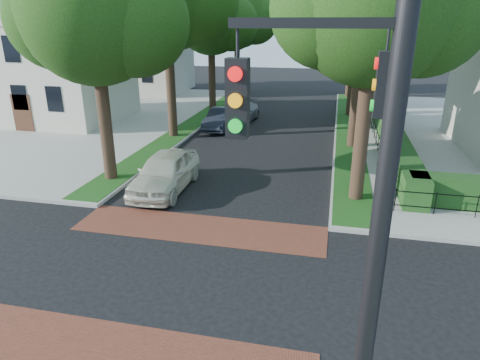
% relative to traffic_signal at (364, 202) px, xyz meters
% --- Properties ---
extents(ground, '(120.00, 120.00, 0.00)m').
position_rel_traffic_signal_xyz_m(ground, '(-4.89, 4.41, -4.71)').
color(ground, black).
rests_on(ground, ground).
extents(sidewalk_nw, '(30.00, 30.00, 0.15)m').
position_rel_traffic_signal_xyz_m(sidewalk_nw, '(-24.39, 23.41, -4.63)').
color(sidewalk_nw, gray).
rests_on(sidewalk_nw, ground).
extents(crosswalk_far, '(9.00, 2.20, 0.01)m').
position_rel_traffic_signal_xyz_m(crosswalk_far, '(-4.89, 7.61, -4.70)').
color(crosswalk_far, brown).
rests_on(crosswalk_far, ground).
extents(crosswalk_near, '(9.00, 2.20, 0.01)m').
position_rel_traffic_signal_xyz_m(crosswalk_near, '(-4.89, 1.21, -4.70)').
color(crosswalk_near, brown).
rests_on(crosswalk_near, ground).
extents(grass_strip_ne, '(1.60, 29.80, 0.02)m').
position_rel_traffic_signal_xyz_m(grass_strip_ne, '(0.51, 23.51, -4.55)').
color(grass_strip_ne, '#184313').
rests_on(grass_strip_ne, sidewalk_ne).
extents(grass_strip_nw, '(1.60, 29.80, 0.02)m').
position_rel_traffic_signal_xyz_m(grass_strip_nw, '(-10.29, 23.51, -4.55)').
color(grass_strip_nw, '#184313').
rests_on(grass_strip_nw, sidewalk_nw).
extents(tree_right_near, '(7.75, 6.67, 10.66)m').
position_rel_traffic_signal_xyz_m(tree_right_near, '(0.72, 11.65, 2.92)').
color(tree_right_near, black).
rests_on(tree_right_near, sidewalk_ne).
extents(tree_right_mid, '(8.25, 7.09, 11.22)m').
position_rel_traffic_signal_xyz_m(tree_right_mid, '(0.72, 19.66, 3.28)').
color(tree_right_mid, black).
rests_on(tree_right_mid, sidewalk_ne).
extents(tree_right_far, '(7.25, 6.23, 9.74)m').
position_rel_traffic_signal_xyz_m(tree_right_far, '(0.71, 28.64, 2.20)').
color(tree_right_far, black).
rests_on(tree_right_far, sidewalk_ne).
extents(tree_right_back, '(7.50, 6.45, 10.20)m').
position_rel_traffic_signal_xyz_m(tree_right_back, '(0.72, 37.64, 2.56)').
color(tree_right_back, black).
rests_on(tree_right_back, sidewalk_ne).
extents(tree_left_near, '(7.50, 6.45, 10.20)m').
position_rel_traffic_signal_xyz_m(tree_left_near, '(-10.28, 11.64, 2.56)').
color(tree_left_near, black).
rests_on(tree_left_near, sidewalk_nw).
extents(tree_left_far, '(7.00, 6.02, 9.86)m').
position_rel_traffic_signal_xyz_m(tree_left_far, '(-10.29, 28.63, 2.41)').
color(tree_left_far, black).
rests_on(tree_left_far, sidewalk_nw).
extents(tree_left_back, '(7.75, 6.66, 10.44)m').
position_rel_traffic_signal_xyz_m(tree_left_back, '(-10.28, 37.65, 2.70)').
color(tree_left_back, black).
rests_on(tree_left_back, sidewalk_nw).
extents(hedge_main_road, '(1.00, 18.00, 1.20)m').
position_rel_traffic_signal_xyz_m(hedge_main_road, '(2.81, 19.41, -3.96)').
color(hedge_main_road, '#1B4016').
rests_on(hedge_main_road, sidewalk_ne).
extents(fence_main_road, '(0.06, 18.00, 0.90)m').
position_rel_traffic_signal_xyz_m(fence_main_road, '(2.01, 19.41, -4.11)').
color(fence_main_road, black).
rests_on(fence_main_road, sidewalk_ne).
extents(house_left_near, '(10.00, 9.00, 10.14)m').
position_rel_traffic_signal_xyz_m(house_left_near, '(-20.38, 22.41, 0.33)').
color(house_left_near, beige).
rests_on(house_left_near, sidewalk_nw).
extents(house_left_far, '(10.00, 9.00, 10.14)m').
position_rel_traffic_signal_xyz_m(house_left_far, '(-20.38, 36.41, 0.33)').
color(house_left_far, beige).
rests_on(house_left_far, sidewalk_nw).
extents(traffic_signal, '(2.17, 2.00, 8.00)m').
position_rel_traffic_signal_xyz_m(traffic_signal, '(0.00, 0.00, 0.00)').
color(traffic_signal, black).
rests_on(traffic_signal, sidewalk_se).
extents(parked_car_front, '(2.08, 4.97, 1.68)m').
position_rel_traffic_signal_xyz_m(parked_car_front, '(-7.47, 10.90, -3.87)').
color(parked_car_front, beige).
rests_on(parked_car_front, ground).
extents(parked_car_middle, '(1.62, 4.34, 1.42)m').
position_rel_traffic_signal_xyz_m(parked_car_middle, '(-8.04, 22.32, -4.00)').
color(parked_car_middle, '#202430').
rests_on(parked_car_middle, ground).
extents(parked_car_rear, '(2.20, 4.77, 1.35)m').
position_rel_traffic_signal_xyz_m(parked_car_rear, '(-7.19, 24.90, -4.03)').
color(parked_car_rear, slate).
rests_on(parked_car_rear, ground).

